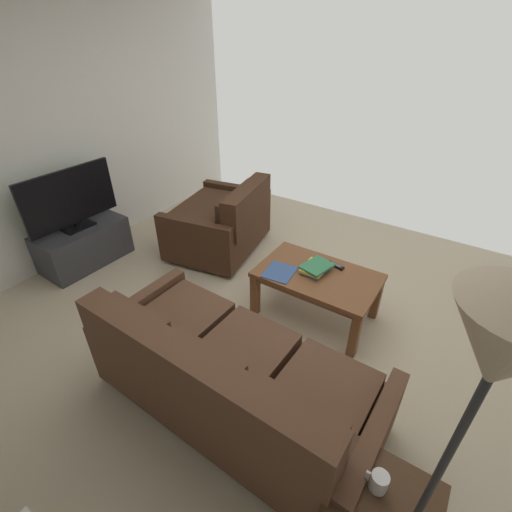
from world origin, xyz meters
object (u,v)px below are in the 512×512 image
Objects in this scene: book_stack at (316,268)px; loose_magazine at (280,272)px; floor_lamp at (488,379)px; tv_stand at (84,245)px; flat_tv at (70,199)px; sofa_main at (228,379)px; loveseat_near at (222,222)px; coffee_table at (317,280)px; end_table at (382,512)px; coffee_mug at (379,482)px; tv_remote at (336,265)px.

book_stack is 1.09× the size of loose_magazine.
loose_magazine is at bearing -44.31° from floor_lamp.
loose_magazine is at bearing -168.84° from tv_stand.
book_stack is (-2.49, -0.63, -0.28)m from flat_tv.
sofa_main is 1.66m from floor_lamp.
loveseat_near is 1.49m from coffee_table.
flat_tv is at bearing 13.43° from coffee_table.
loveseat_near is 1.30m from loose_magazine.
tv_stand is (3.66, -0.95, -1.27)m from floor_lamp.
floor_lamp is at bearing 153.07° from end_table.
loveseat_near is 12.44× the size of coffee_mug.
coffee_mug is 0.62× the size of tv_remote.
floor_lamp reaches higher than tv_stand.
sofa_main is 1.55× the size of loveseat_near.
book_stack reaches higher than loose_magazine.
coffee_table is 3.71× the size of loose_magazine.
sofa_main is at bearing 89.77° from book_stack.
loose_magazine is at bearing -45.45° from end_table.
sofa_main reaches higher than coffee_mug.
coffee_table reaches higher than tv_stand.
flat_tv reaches higher than sofa_main.
coffee_table is 2.61m from tv_stand.
loveseat_near is 3.13m from end_table.
floor_lamp is 5.82× the size of book_stack.
sofa_main is 6.51× the size of book_stack.
tv_remote reaches higher than tv_stand.
tv_stand is at bearing 72.89° from flat_tv.
coffee_mug reaches higher than book_stack.
sofa_main is at bearing -11.90° from coffee_mug.
tv_stand is 2.59m from book_stack.
book_stack is 0.32m from loose_magazine.
end_table is 3.67m from tv_stand.
loveseat_near reaches higher than tv_remote.
tv_stand is 3.36× the size of loose_magazine.
sofa_main is at bearing 165.59° from flat_tv.
loveseat_near is at bearing -136.03° from tv_stand.
flat_tv is (3.66, -0.95, -0.72)m from floor_lamp.
sofa_main is at bearing -14.77° from floor_lamp.
tv_remote is (-0.08, -0.19, 0.08)m from coffee_table.
tv_remote is at bearing 169.55° from loveseat_near.
loose_magazine is at bearing 36.94° from book_stack.
end_table is at bearing 127.85° from loose_magazine.
tv_stand is at bearing 4.46° from loose_magazine.
flat_tv reaches higher than coffee_table.
coffee_mug is (-3.50, 0.85, 0.35)m from tv_stand.
floor_lamp is 2.24m from loose_magazine.
flat_tv is at bearing -13.69° from coffee_mug.
tv_stand is (2.49, -0.64, -0.13)m from sofa_main.
floor_lamp reaches higher than book_stack.
sofa_main is at bearing -13.40° from end_table.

